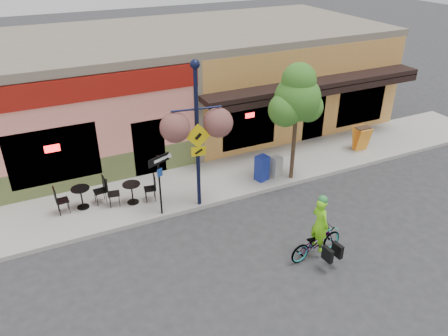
{
  "coord_description": "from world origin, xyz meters",
  "views": [
    {
      "loc": [
        -6.78,
        -10.89,
        8.24
      ],
      "look_at": [
        -1.33,
        0.5,
        1.4
      ],
      "focal_mm": 35.0,
      "sensor_mm": 36.0,
      "label": 1
    }
  ],
  "objects_px": {
    "cyclist_rider": "(319,231)",
    "lamp_post": "(197,137)",
    "building": "(184,80)",
    "one_way_sign": "(160,185)",
    "street_tree": "(295,123)",
    "bicycle": "(316,242)",
    "newspaper_box_blue": "(262,168)",
    "newspaper_box_grey": "(276,166)"
  },
  "relations": [
    {
      "from": "cyclist_rider",
      "to": "lamp_post",
      "type": "height_order",
      "value": "lamp_post"
    },
    {
      "from": "bicycle",
      "to": "lamp_post",
      "type": "distance_m",
      "value": 4.76
    },
    {
      "from": "building",
      "to": "cyclist_rider",
      "type": "bearing_deg",
      "value": -90.4
    },
    {
      "from": "cyclist_rider",
      "to": "street_tree",
      "type": "xyz_separation_m",
      "value": [
        1.69,
        3.91,
        1.52
      ]
    },
    {
      "from": "bicycle",
      "to": "street_tree",
      "type": "distance_m",
      "value": 4.68
    },
    {
      "from": "building",
      "to": "street_tree",
      "type": "distance_m",
      "value": 6.86
    },
    {
      "from": "bicycle",
      "to": "cyclist_rider",
      "type": "bearing_deg",
      "value": -95.5
    },
    {
      "from": "newspaper_box_grey",
      "to": "lamp_post",
      "type": "bearing_deg",
      "value": 176.3
    },
    {
      "from": "building",
      "to": "cyclist_rider",
      "type": "distance_m",
      "value": 10.67
    },
    {
      "from": "bicycle",
      "to": "cyclist_rider",
      "type": "relative_size",
      "value": 1.08
    },
    {
      "from": "one_way_sign",
      "to": "newspaper_box_blue",
      "type": "height_order",
      "value": "one_way_sign"
    },
    {
      "from": "lamp_post",
      "to": "newspaper_box_blue",
      "type": "bearing_deg",
      "value": 19.93
    },
    {
      "from": "cyclist_rider",
      "to": "newspaper_box_blue",
      "type": "xyz_separation_m",
      "value": [
        0.61,
        4.26,
        -0.2
      ]
    },
    {
      "from": "cyclist_rider",
      "to": "newspaper_box_blue",
      "type": "relative_size",
      "value": 1.72
    },
    {
      "from": "street_tree",
      "to": "building",
      "type": "bearing_deg",
      "value": 103.62
    },
    {
      "from": "lamp_post",
      "to": "one_way_sign",
      "type": "relative_size",
      "value": 2.32
    },
    {
      "from": "bicycle",
      "to": "street_tree",
      "type": "xyz_separation_m",
      "value": [
        1.74,
        3.91,
        1.88
      ]
    },
    {
      "from": "bicycle",
      "to": "one_way_sign",
      "type": "relative_size",
      "value": 0.84
    },
    {
      "from": "building",
      "to": "one_way_sign",
      "type": "relative_size",
      "value": 8.6
    },
    {
      "from": "one_way_sign",
      "to": "newspaper_box_blue",
      "type": "relative_size",
      "value": 2.21
    },
    {
      "from": "newspaper_box_blue",
      "to": "cyclist_rider",
      "type": "bearing_deg",
      "value": -113.76
    },
    {
      "from": "one_way_sign",
      "to": "bicycle",
      "type": "bearing_deg",
      "value": -71.08
    },
    {
      "from": "building",
      "to": "street_tree",
      "type": "bearing_deg",
      "value": -76.38
    },
    {
      "from": "newspaper_box_blue",
      "to": "newspaper_box_grey",
      "type": "bearing_deg",
      "value": -13.64
    },
    {
      "from": "building",
      "to": "one_way_sign",
      "type": "distance_m",
      "value": 7.76
    },
    {
      "from": "building",
      "to": "newspaper_box_blue",
      "type": "xyz_separation_m",
      "value": [
        0.54,
        -6.32,
        -1.62
      ]
    },
    {
      "from": "newspaper_box_grey",
      "to": "street_tree",
      "type": "height_order",
      "value": "street_tree"
    },
    {
      "from": "cyclist_rider",
      "to": "newspaper_box_blue",
      "type": "height_order",
      "value": "cyclist_rider"
    },
    {
      "from": "newspaper_box_blue",
      "to": "newspaper_box_grey",
      "type": "xyz_separation_m",
      "value": [
        0.63,
        0.02,
        -0.08
      ]
    },
    {
      "from": "cyclist_rider",
      "to": "newspaper_box_blue",
      "type": "bearing_deg",
      "value": -13.71
    },
    {
      "from": "building",
      "to": "newspaper_box_grey",
      "type": "distance_m",
      "value": 6.63
    },
    {
      "from": "bicycle",
      "to": "newspaper_box_grey",
      "type": "bearing_deg",
      "value": -22.28
    },
    {
      "from": "lamp_post",
      "to": "one_way_sign",
      "type": "distance_m",
      "value": 1.93
    },
    {
      "from": "building",
      "to": "lamp_post",
      "type": "bearing_deg",
      "value": -107.63
    },
    {
      "from": "lamp_post",
      "to": "street_tree",
      "type": "xyz_separation_m",
      "value": [
        3.79,
        0.18,
        -0.26
      ]
    },
    {
      "from": "building",
      "to": "bicycle",
      "type": "height_order",
      "value": "building"
    },
    {
      "from": "building",
      "to": "street_tree",
      "type": "xyz_separation_m",
      "value": [
        1.61,
        -6.67,
        0.09
      ]
    },
    {
      "from": "bicycle",
      "to": "one_way_sign",
      "type": "distance_m",
      "value": 5.08
    },
    {
      "from": "bicycle",
      "to": "newspaper_box_blue",
      "type": "distance_m",
      "value": 4.31
    },
    {
      "from": "bicycle",
      "to": "lamp_post",
      "type": "bearing_deg",
      "value": 23.34
    },
    {
      "from": "newspaper_box_blue",
      "to": "street_tree",
      "type": "distance_m",
      "value": 2.05
    },
    {
      "from": "bicycle",
      "to": "street_tree",
      "type": "height_order",
      "value": "street_tree"
    }
  ]
}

